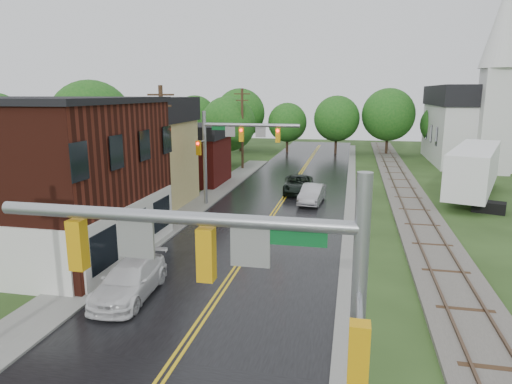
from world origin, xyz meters
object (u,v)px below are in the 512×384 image
(semi_trailer, at_px, (474,168))
(suv_dark, at_px, (298,185))
(traffic_signal_near, at_px, (245,284))
(traffic_signal_far, at_px, (232,141))
(utility_pole_c, at_px, (242,127))
(tree_left_e, at_px, (229,125))
(sedan_silver, at_px, (312,194))
(tree_left_b, at_px, (93,124))
(church, at_px, (479,116))
(brick_building, at_px, (12,176))
(tree_left_c, at_px, (169,131))
(utility_pole_b, at_px, (163,152))
(pickup_white, at_px, (130,281))

(semi_trailer, bearing_deg, suv_dark, -174.48)
(traffic_signal_near, distance_m, semi_trailer, 34.28)
(traffic_signal_far, bearing_deg, semi_trailer, 20.74)
(utility_pole_c, bearing_deg, tree_left_e, 137.16)
(traffic_signal_far, bearing_deg, sedan_silver, 20.30)
(tree_left_b, bearing_deg, utility_pole_c, 47.61)
(traffic_signal_near, xyz_separation_m, tree_left_e, (-12.32, 43.90, -0.16))
(traffic_signal_near, height_order, utility_pole_c, utility_pole_c)
(church, distance_m, tree_left_e, 29.91)
(tree_left_b, xyz_separation_m, tree_left_e, (9.00, 14.00, -0.90))
(suv_dark, bearing_deg, sedan_silver, -72.07)
(brick_building, relative_size, tree_left_c, 1.87)
(tree_left_b, height_order, tree_left_e, tree_left_b)
(traffic_signal_near, xyz_separation_m, utility_pole_c, (-10.27, 42.00, -0.25))
(tree_left_c, xyz_separation_m, sedan_silver, (16.28, -10.72, -3.78))
(utility_pole_b, height_order, suv_dark, utility_pole_b)
(utility_pole_b, xyz_separation_m, suv_dark, (7.73, 10.71, -3.97))
(utility_pole_c, height_order, tree_left_e, utility_pole_c)
(utility_pole_c, xyz_separation_m, tree_left_e, (-2.05, 1.90, 0.09))
(utility_pole_c, relative_size, tree_left_b, 0.93)
(utility_pole_b, bearing_deg, utility_pole_c, 90.00)
(church, distance_m, tree_left_b, 43.70)
(brick_building, relative_size, sedan_silver, 3.21)
(tree_left_c, bearing_deg, semi_trailer, -11.28)
(church, xyz_separation_m, tree_left_b, (-37.85, -21.84, -0.12))
(tree_left_b, xyz_separation_m, tree_left_c, (4.00, 8.00, -1.21))
(utility_pole_c, height_order, sedan_silver, utility_pole_c)
(utility_pole_c, xyz_separation_m, tree_left_c, (-7.05, -4.10, -0.21))
(tree_left_b, xyz_separation_m, pickup_white, (14.20, -21.19, -5.00))
(traffic_signal_far, bearing_deg, suv_dark, 52.39)
(brick_building, relative_size, tree_left_e, 1.75)
(church, distance_m, traffic_signal_near, 54.32)
(traffic_signal_far, relative_size, utility_pole_c, 0.82)
(pickup_white, bearing_deg, suv_dark, 74.86)
(brick_building, relative_size, utility_pole_b, 1.59)
(brick_building, xyz_separation_m, suv_dark, (13.41, 17.71, -3.40))
(traffic_signal_far, relative_size, utility_pole_b, 0.82)
(sedan_silver, distance_m, pickup_white, 19.45)
(brick_building, bearing_deg, church, 50.02)
(sedan_silver, bearing_deg, brick_building, -130.95)
(suv_dark, relative_size, semi_trailer, 0.39)
(traffic_signal_near, bearing_deg, utility_pole_b, 117.19)
(tree_left_b, bearing_deg, brick_building, -72.39)
(utility_pole_b, bearing_deg, church, 49.82)
(church, height_order, sedan_silver, church)
(brick_building, xyz_separation_m, utility_pole_c, (5.68, 29.00, 0.57))
(tree_left_c, bearing_deg, traffic_signal_near, -65.44)
(utility_pole_b, relative_size, tree_left_c, 1.18)
(traffic_signal_far, bearing_deg, tree_left_e, 105.89)
(church, height_order, utility_pole_b, church)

